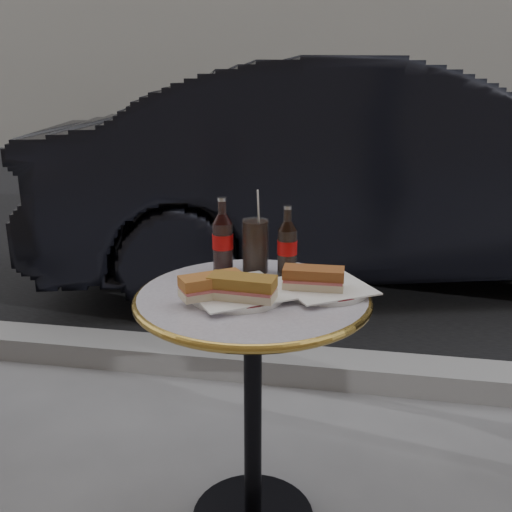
% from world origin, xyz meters
% --- Properties ---
extents(asphalt_road, '(40.00, 8.00, 0.00)m').
position_xyz_m(asphalt_road, '(0.00, 5.00, 0.00)').
color(asphalt_road, black).
rests_on(asphalt_road, ground).
extents(curb, '(40.00, 0.20, 0.12)m').
position_xyz_m(curb, '(0.00, 0.90, 0.05)').
color(curb, gray).
rests_on(curb, ground).
extents(bistro_table, '(0.62, 0.62, 0.73)m').
position_xyz_m(bistro_table, '(0.00, 0.00, 0.37)').
color(bistro_table, '#BAB2C4').
rests_on(bistro_table, ground).
extents(plate_left, '(0.33, 0.33, 0.01)m').
position_xyz_m(plate_left, '(-0.04, -0.03, 0.74)').
color(plate_left, white).
rests_on(plate_left, bistro_table).
extents(plate_right, '(0.30, 0.30, 0.01)m').
position_xyz_m(plate_right, '(0.18, 0.05, 0.74)').
color(plate_right, silver).
rests_on(plate_right, bistro_table).
extents(sandwich_left_a, '(0.17, 0.15, 0.05)m').
position_xyz_m(sandwich_left_a, '(-0.09, -0.08, 0.77)').
color(sandwich_left_a, '#AE652C').
rests_on(sandwich_left_a, plate_left).
extents(sandwich_left_b, '(0.17, 0.09, 0.06)m').
position_xyz_m(sandwich_left_b, '(-0.01, -0.08, 0.77)').
color(sandwich_left_b, olive).
rests_on(sandwich_left_b, plate_left).
extents(sandwich_right, '(0.16, 0.08, 0.05)m').
position_xyz_m(sandwich_right, '(0.16, 0.03, 0.77)').
color(sandwich_right, brown).
rests_on(sandwich_right, plate_right).
extents(cola_bottle_left, '(0.07, 0.07, 0.22)m').
position_xyz_m(cola_bottle_left, '(-0.12, 0.16, 0.84)').
color(cola_bottle_left, black).
rests_on(cola_bottle_left, bistro_table).
extents(cola_bottle_right, '(0.07, 0.07, 0.20)m').
position_xyz_m(cola_bottle_right, '(0.07, 0.16, 0.83)').
color(cola_bottle_right, black).
rests_on(cola_bottle_right, bistro_table).
extents(cola_glass, '(0.09, 0.09, 0.16)m').
position_xyz_m(cola_glass, '(-0.03, 0.18, 0.81)').
color(cola_glass, black).
rests_on(cola_glass, bistro_table).
extents(parked_car, '(2.56, 4.44, 1.38)m').
position_xyz_m(parked_car, '(0.36, 2.38, 0.69)').
color(parked_car, black).
rests_on(parked_car, ground).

